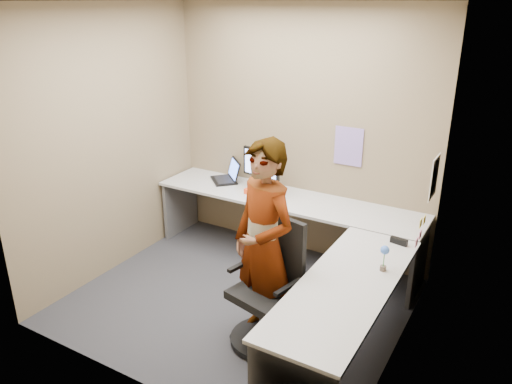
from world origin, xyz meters
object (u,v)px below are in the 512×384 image
Objects in this scene: desk at (298,240)px; person at (264,245)px; monitor at (261,166)px; office_chair at (269,295)px.

person reaches higher than desk.
desk is 6.40× the size of monitor.
monitor is at bearing 135.71° from office_chair.
desk is 2.79× the size of office_chair.
office_chair is (0.10, -0.74, -0.15)m from desk.
monitor is 1.51m from person.
monitor is 0.44× the size of office_chair.
desk is 1.70× the size of person.
office_chair is at bearing 17.16° from person.
monitor is at bearing 142.96° from person.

